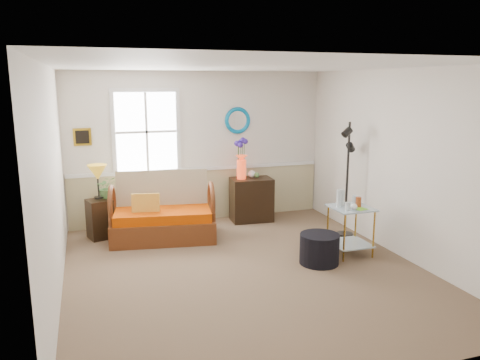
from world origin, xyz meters
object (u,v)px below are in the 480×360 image
object	(u,v)px
side_table	(350,231)
ottoman	(319,249)
cabinet	(251,200)
floor_lamp	(347,180)
lamp_stand	(100,219)
loveseat	(163,207)

from	to	relation	value
side_table	ottoman	distance (m)	0.62
cabinet	floor_lamp	bearing A→B (deg)	-43.15
lamp_stand	side_table	world-z (taller)	side_table
lamp_stand	ottoman	xyz separation A→B (m)	(2.77, -2.04, -0.10)
cabinet	ottoman	size ratio (longest dim) A/B	1.43
lamp_stand	floor_lamp	xyz separation A→B (m)	(3.73, -1.09, 0.60)
loveseat	ottoman	distance (m)	2.51
floor_lamp	ottoman	size ratio (longest dim) A/B	3.41
ottoman	loveseat	bearing A→B (deg)	137.51
floor_lamp	side_table	bearing A→B (deg)	-126.34
floor_lamp	ottoman	bearing A→B (deg)	-145.21
lamp_stand	ottoman	size ratio (longest dim) A/B	1.16
side_table	floor_lamp	bearing A→B (deg)	63.50
lamp_stand	floor_lamp	size ratio (longest dim) A/B	0.34
loveseat	side_table	world-z (taller)	loveseat
side_table	cabinet	bearing A→B (deg)	110.81
cabinet	side_table	bearing A→B (deg)	-65.05
side_table	ottoman	xyz separation A→B (m)	(-0.58, -0.18, -0.14)
loveseat	cabinet	bearing A→B (deg)	26.37
loveseat	ottoman	xyz separation A→B (m)	(1.84, -1.68, -0.31)
floor_lamp	ottoman	world-z (taller)	floor_lamp
loveseat	floor_lamp	world-z (taller)	floor_lamp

